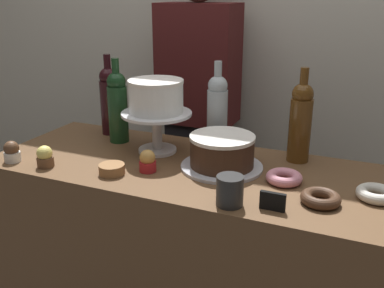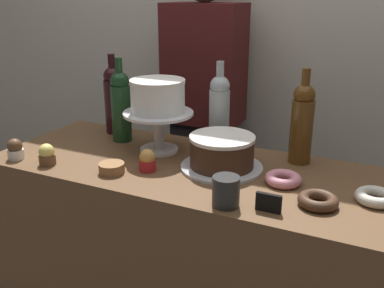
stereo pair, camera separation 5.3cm
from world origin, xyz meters
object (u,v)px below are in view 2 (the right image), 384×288
cupcake_chocolate (15,149)px  donut_pink (283,179)px  barista_figure (204,123)px  wine_bottle_clear (219,111)px  wine_bottle_green (121,105)px  cupcake_caramel (147,161)px  chocolate_round_cake (222,151)px  wine_bottle_dark_red (114,98)px  cake_stand_pedestal (159,124)px  donut_sugar (376,197)px  cupcake_lemon (47,155)px  wine_bottle_amber (302,122)px  white_layer_cake (158,96)px  donut_chocolate (318,201)px  coffee_cup_ceramic (226,191)px  cookie_stack (112,168)px  price_sign_chalkboard (269,203)px

cupcake_chocolate → donut_pink: bearing=12.4°
barista_figure → wine_bottle_clear: bearing=-59.4°
wine_bottle_green → cupcake_caramel: size_ratio=4.38×
chocolate_round_cake → wine_bottle_dark_red: size_ratio=0.66×
cake_stand_pedestal → donut_sugar: cake_stand_pedestal is taller
cupcake_lemon → cupcake_chocolate: 0.14m
donut_sugar → wine_bottle_amber: bearing=140.8°
cupcake_caramel → donut_sugar: bearing=6.5°
white_layer_cake → cupcake_lemon: (-0.28, -0.28, -0.17)m
donut_chocolate → coffee_cup_ceramic: (-0.23, -0.11, 0.03)m
barista_figure → wine_bottle_amber: bearing=-38.2°
cake_stand_pedestal → cupcake_caramel: (0.06, -0.18, -0.07)m
white_layer_cake → cookie_stack: white_layer_cake is taller
cake_stand_pedestal → cupcake_caramel: 0.20m
donut_chocolate → cookie_stack: same height
wine_bottle_dark_red → donut_sugar: 1.06m
wine_bottle_amber → cupcake_chocolate: (-0.91, -0.40, -0.11)m
wine_bottle_green → cupcake_caramel: wine_bottle_green is taller
donut_sugar → donut_chocolate: size_ratio=1.00×
cupcake_chocolate → white_layer_cake: bearing=34.6°
cookie_stack → wine_bottle_dark_red: bearing=123.4°
cupcake_lemon → coffee_cup_ceramic: size_ratio=0.87×
barista_figure → cupcake_lemon: bearing=-104.3°
wine_bottle_green → cupcake_chocolate: 0.42m
donut_sugar → donut_pink: (-0.26, 0.01, 0.00)m
wine_bottle_dark_red → donut_pink: 0.80m
cake_stand_pedestal → price_sign_chalkboard: bearing=-29.5°
wine_bottle_amber → cupcake_chocolate: 1.00m
cupcake_chocolate → barista_figure: size_ratio=0.05×
cookie_stack → cake_stand_pedestal: bearing=81.1°
wine_bottle_green → donut_chocolate: size_ratio=2.91×
wine_bottle_green → donut_chocolate: bearing=-16.3°
coffee_cup_ceramic → cake_stand_pedestal: bearing=142.0°
donut_sugar → white_layer_cake: bearing=172.5°
wine_bottle_dark_red → cupcake_chocolate: bearing=-108.8°
wine_bottle_clear → wine_bottle_amber: bearing=-2.7°
wine_bottle_amber → donut_sugar: size_ratio=2.91×
cupcake_lemon → barista_figure: bearing=75.7°
wine_bottle_green → donut_sugar: size_ratio=2.91×
wine_bottle_green → coffee_cup_ceramic: 0.67m
cupcake_caramel → donut_chocolate: 0.55m
cookie_stack → price_sign_chalkboard: price_sign_chalkboard is taller
cupcake_chocolate → donut_chocolate: bearing=5.4°
price_sign_chalkboard → barista_figure: barista_figure is taller
chocolate_round_cake → cupcake_lemon: size_ratio=2.91×
donut_sugar → cookie_stack: same height
cookie_stack → donut_pink: bearing=16.6°
white_layer_cake → cupcake_chocolate: size_ratio=2.65×
price_sign_chalkboard → cupcake_lemon: bearing=179.9°
donut_pink → donut_chocolate: bearing=-39.6°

